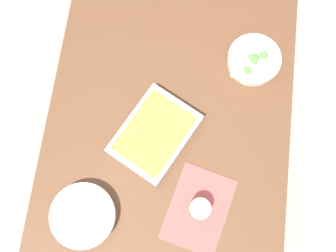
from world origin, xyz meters
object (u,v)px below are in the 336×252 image
(broccoli_bowl, at_px, (254,60))
(stew_bowl, at_px, (83,216))
(spoon_by_stew, at_px, (96,210))
(drink_cup, at_px, (199,209))
(spoon_by_broccoli, at_px, (243,68))
(baking_dish, at_px, (155,135))

(broccoli_bowl, bearing_deg, stew_bowl, -39.65)
(stew_bowl, bearing_deg, broccoli_bowl, 140.35)
(spoon_by_stew, bearing_deg, drink_cup, 97.86)
(drink_cup, bearing_deg, stew_bowl, -79.50)
(broccoli_bowl, distance_m, spoon_by_stew, 0.80)
(drink_cup, relative_size, spoon_by_broccoli, 0.59)
(broccoli_bowl, xyz_separation_m, baking_dish, (0.33, -0.33, 0.00))
(spoon_by_broccoli, bearing_deg, broccoli_bowl, 130.59)
(stew_bowl, distance_m, broccoli_bowl, 0.84)
(broccoli_bowl, bearing_deg, spoon_by_stew, -38.73)
(baking_dish, height_order, spoon_by_stew, baking_dish)
(spoon_by_broccoli, bearing_deg, stew_bowl, -39.12)
(stew_bowl, relative_size, drink_cup, 2.64)
(baking_dish, relative_size, spoon_by_stew, 2.34)
(broccoli_bowl, relative_size, baking_dish, 0.55)
(stew_bowl, distance_m, baking_dish, 0.37)
(baking_dish, distance_m, spoon_by_broccoli, 0.43)
(drink_cup, xyz_separation_m, spoon_by_broccoli, (-0.55, 0.11, -0.03))
(stew_bowl, height_order, spoon_by_broccoli, stew_bowl)
(stew_bowl, relative_size, spoon_by_broccoli, 1.56)
(baking_dish, bearing_deg, spoon_by_broccoli, 135.75)
(drink_cup, height_order, spoon_by_broccoli, drink_cup)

